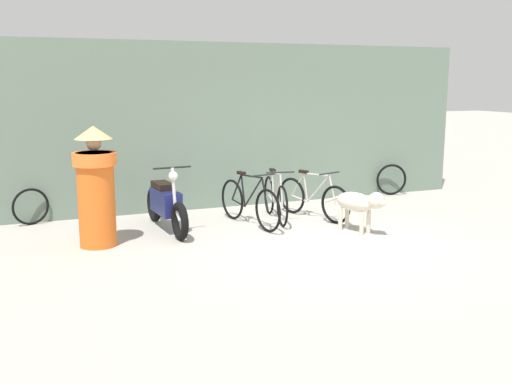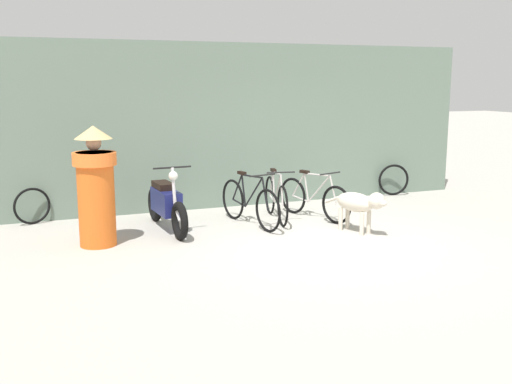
{
  "view_description": "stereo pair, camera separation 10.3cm",
  "coord_description": "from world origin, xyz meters",
  "px_view_note": "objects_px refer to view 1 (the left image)",
  "views": [
    {
      "loc": [
        -4.0,
        -7.38,
        2.29
      ],
      "look_at": [
        -0.68,
        0.82,
        0.65
      ],
      "focal_mm": 42.0,
      "sensor_mm": 36.0,
      "label": 1
    },
    {
      "loc": [
        -3.9,
        -7.42,
        2.29
      ],
      "look_at": [
        -0.68,
        0.82,
        0.65
      ],
      "focal_mm": 42.0,
      "sensor_mm": 36.0,
      "label": 2
    }
  ],
  "objects_px": {
    "bicycle_0": "(249,203)",
    "motorcycle": "(166,204)",
    "bicycle_2": "(313,198)",
    "spare_tire_left": "(391,180)",
    "bicycle_1": "(275,199)",
    "spare_tire_right": "(31,207)",
    "stray_dog": "(359,203)",
    "person_in_robes": "(96,186)"
  },
  "relations": [
    {
      "from": "bicycle_0",
      "to": "motorcycle",
      "type": "bearing_deg",
      "value": -109.0
    },
    {
      "from": "bicycle_2",
      "to": "spare_tire_left",
      "type": "relative_size",
      "value": 2.51
    },
    {
      "from": "bicycle_1",
      "to": "spare_tire_right",
      "type": "bearing_deg",
      "value": -96.41
    },
    {
      "from": "stray_dog",
      "to": "bicycle_1",
      "type": "bearing_deg",
      "value": -166.27
    },
    {
      "from": "bicycle_1",
      "to": "bicycle_2",
      "type": "xyz_separation_m",
      "value": [
        0.64,
        -0.13,
        -0.02
      ]
    },
    {
      "from": "bicycle_2",
      "to": "spare_tire_right",
      "type": "height_order",
      "value": "bicycle_2"
    },
    {
      "from": "spare_tire_left",
      "to": "bicycle_2",
      "type": "bearing_deg",
      "value": -152.55
    },
    {
      "from": "bicycle_2",
      "to": "bicycle_1",
      "type": "bearing_deg",
      "value": -119.73
    },
    {
      "from": "bicycle_1",
      "to": "spare_tire_left",
      "type": "distance_m",
      "value": 3.3
    },
    {
      "from": "bicycle_1",
      "to": "stray_dog",
      "type": "relative_size",
      "value": 1.39
    },
    {
      "from": "bicycle_2",
      "to": "motorcycle",
      "type": "bearing_deg",
      "value": -110.82
    },
    {
      "from": "stray_dog",
      "to": "person_in_robes",
      "type": "relative_size",
      "value": 0.68
    },
    {
      "from": "person_in_robes",
      "to": "spare_tire_right",
      "type": "bearing_deg",
      "value": -40.57
    },
    {
      "from": "bicycle_1",
      "to": "bicycle_2",
      "type": "relative_size",
      "value": 1.0
    },
    {
      "from": "spare_tire_left",
      "to": "motorcycle",
      "type": "bearing_deg",
      "value": -166.85
    },
    {
      "from": "bicycle_0",
      "to": "motorcycle",
      "type": "xyz_separation_m",
      "value": [
        -1.32,
        0.18,
        0.05
      ]
    },
    {
      "from": "spare_tire_left",
      "to": "spare_tire_right",
      "type": "height_order",
      "value": "spare_tire_left"
    },
    {
      "from": "motorcycle",
      "to": "spare_tire_left",
      "type": "bearing_deg",
      "value": 99.59
    },
    {
      "from": "spare_tire_left",
      "to": "person_in_robes",
      "type": "bearing_deg",
      "value": -164.48
    },
    {
      "from": "spare_tire_left",
      "to": "spare_tire_right",
      "type": "xyz_separation_m",
      "value": [
        -6.9,
        0.01,
        -0.02
      ]
    },
    {
      "from": "bicycle_0",
      "to": "bicycle_2",
      "type": "xyz_separation_m",
      "value": [
        1.18,
        0.06,
        -0.02
      ]
    },
    {
      "from": "person_in_robes",
      "to": "spare_tire_left",
      "type": "xyz_separation_m",
      "value": [
        6.06,
        1.68,
        -0.54
      ]
    },
    {
      "from": "spare_tire_right",
      "to": "bicycle_2",
      "type": "bearing_deg",
      "value": -16.08
    },
    {
      "from": "stray_dog",
      "to": "spare_tire_left",
      "type": "bearing_deg",
      "value": 117.54
    },
    {
      "from": "bicycle_2",
      "to": "spare_tire_left",
      "type": "distance_m",
      "value": 2.77
    },
    {
      "from": "motorcycle",
      "to": "stray_dog",
      "type": "xyz_separation_m",
      "value": [
        2.69,
        -1.26,
        0.05
      ]
    },
    {
      "from": "person_in_robes",
      "to": "spare_tire_left",
      "type": "relative_size",
      "value": 2.66
    },
    {
      "from": "motorcycle",
      "to": "spare_tire_right",
      "type": "bearing_deg",
      "value": -124.41
    },
    {
      "from": "bicycle_1",
      "to": "stray_dog",
      "type": "xyz_separation_m",
      "value": [
        0.83,
        -1.27,
        0.1
      ]
    },
    {
      "from": "motorcycle",
      "to": "spare_tire_left",
      "type": "xyz_separation_m",
      "value": [
        4.95,
        1.16,
        -0.09
      ]
    },
    {
      "from": "bicycle_1",
      "to": "person_in_robes",
      "type": "distance_m",
      "value": 3.06
    },
    {
      "from": "bicycle_1",
      "to": "person_in_robes",
      "type": "relative_size",
      "value": 0.94
    },
    {
      "from": "bicycle_2",
      "to": "motorcycle",
      "type": "distance_m",
      "value": 2.5
    },
    {
      "from": "stray_dog",
      "to": "spare_tire_right",
      "type": "height_order",
      "value": "stray_dog"
    },
    {
      "from": "person_in_robes",
      "to": "spare_tire_right",
      "type": "xyz_separation_m",
      "value": [
        -0.84,
        1.69,
        -0.56
      ]
    },
    {
      "from": "spare_tire_left",
      "to": "spare_tire_right",
      "type": "bearing_deg",
      "value": 179.96
    },
    {
      "from": "spare_tire_left",
      "to": "bicycle_0",
      "type": "bearing_deg",
      "value": -159.79
    },
    {
      "from": "bicycle_2",
      "to": "motorcycle",
      "type": "relative_size",
      "value": 0.84
    },
    {
      "from": "bicycle_1",
      "to": "bicycle_2",
      "type": "bearing_deg",
      "value": 88.77
    },
    {
      "from": "person_in_robes",
      "to": "bicycle_2",
      "type": "bearing_deg",
      "value": -150.49
    },
    {
      "from": "bicycle_2",
      "to": "stray_dog",
      "type": "bearing_deg",
      "value": -8.41
    },
    {
      "from": "bicycle_1",
      "to": "motorcycle",
      "type": "relative_size",
      "value": 0.84
    }
  ]
}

